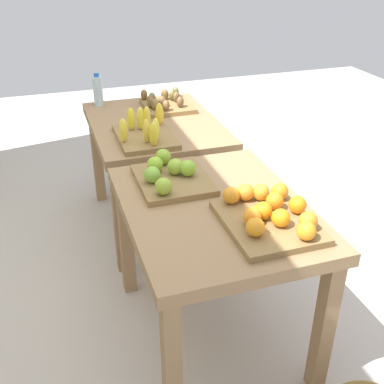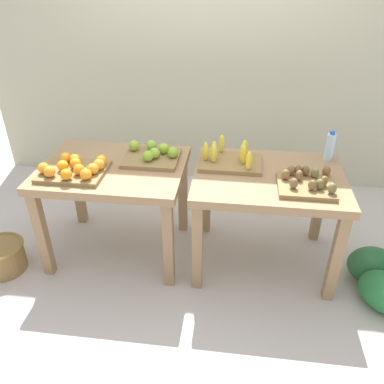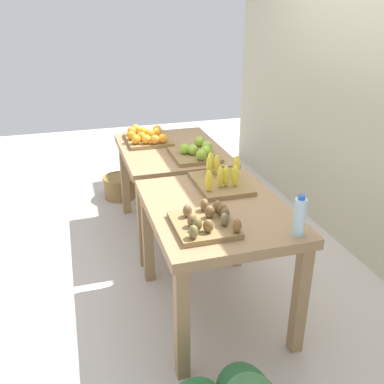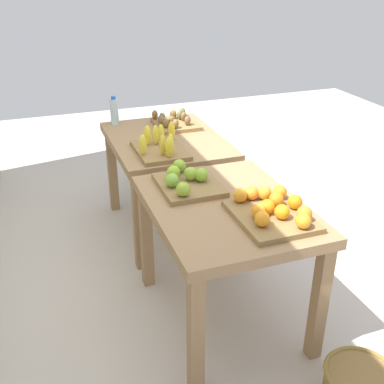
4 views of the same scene
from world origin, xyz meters
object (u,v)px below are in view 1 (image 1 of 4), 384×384
object	(u,v)px
orange_bin	(269,215)
water_bottle	(98,91)
banana_crate	(145,132)
kiwi_bin	(166,103)
watermelon_pile	(157,147)
display_table_right	(155,138)
apple_bin	(170,175)
display_table_left	(214,226)

from	to	relation	value
orange_bin	water_bottle	bearing A→B (deg)	14.28
banana_crate	orange_bin	bearing A→B (deg)	-164.92
kiwi_bin	water_bottle	world-z (taller)	water_bottle
orange_bin	watermelon_pile	size ratio (longest dim) A/B	0.71
banana_crate	watermelon_pile	world-z (taller)	banana_crate
display_table_right	watermelon_pile	world-z (taller)	display_table_right
kiwi_bin	apple_bin	bearing A→B (deg)	165.86
display_table_right	kiwi_bin	distance (m)	0.31
kiwi_bin	orange_bin	bearing A→B (deg)	-179.25
display_table_right	water_bottle	bearing A→B (deg)	33.63
banana_crate	water_bottle	xyz separation A→B (m)	(0.72, 0.17, 0.06)
display_table_left	orange_bin	size ratio (longest dim) A/B	2.27
display_table_left	banana_crate	xyz separation A→B (m)	(0.84, 0.12, 0.16)
display_table_left	orange_bin	world-z (taller)	orange_bin
display_table_left	water_bottle	size ratio (longest dim) A/B	4.62
apple_bin	watermelon_pile	xyz separation A→B (m)	(1.77, -0.36, -0.62)
apple_bin	banana_crate	xyz separation A→B (m)	(0.57, -0.01, 0.01)
banana_crate	watermelon_pile	size ratio (longest dim) A/B	0.68
display_table_right	orange_bin	bearing A→B (deg)	-173.14
display_table_left	kiwi_bin	xyz separation A→B (m)	(1.35, -0.14, 0.15)
apple_bin	banana_crate	size ratio (longest dim) A/B	0.95
display_table_left	water_bottle	distance (m)	1.60
display_table_right	banana_crate	world-z (taller)	banana_crate
orange_bin	banana_crate	xyz separation A→B (m)	(1.05, 0.28, 0.00)
orange_bin	kiwi_bin	xyz separation A→B (m)	(1.56, 0.02, -0.01)
watermelon_pile	water_bottle	bearing A→B (deg)	132.74
banana_crate	kiwi_bin	xyz separation A→B (m)	(0.51, -0.26, -0.01)
display_table_right	display_table_left	bearing A→B (deg)	180.00
display_table_right	banana_crate	bearing A→B (deg)	156.14
display_table_right	watermelon_pile	bearing A→B (deg)	-14.07
display_table_right	watermelon_pile	distance (m)	1.06
kiwi_bin	watermelon_pile	bearing A→B (deg)	-7.44
display_table_left	watermelon_pile	bearing A→B (deg)	-6.44
display_table_right	orange_bin	distance (m)	1.35
kiwi_bin	display_table_right	bearing A→B (deg)	148.63
apple_bin	watermelon_pile	distance (m)	1.91
watermelon_pile	orange_bin	bearing A→B (deg)	178.24
banana_crate	display_table_right	bearing A→B (deg)	-23.86
water_bottle	watermelon_pile	bearing A→B (deg)	-47.26
banana_crate	display_table_left	bearing A→B (deg)	-171.63
apple_bin	watermelon_pile	size ratio (longest dim) A/B	0.64
display_table_left	display_table_right	world-z (taller)	same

